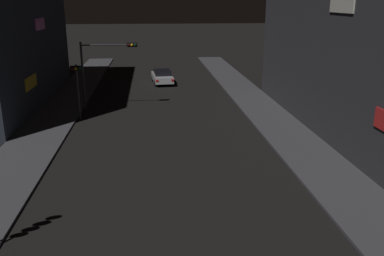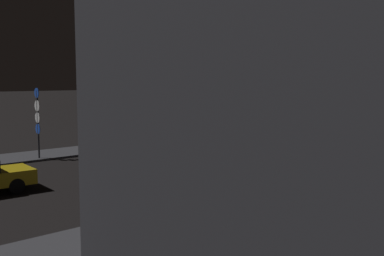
% 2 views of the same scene
% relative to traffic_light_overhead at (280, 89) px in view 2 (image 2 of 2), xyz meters
% --- Properties ---
extents(sidewalk_left, '(3.32, 61.05, 0.12)m').
position_rel_traffic_light_overhead_xyz_m(sidewalk_left, '(-3.52, -1.60, -3.72)').
color(sidewalk_left, '#424247').
rests_on(sidewalk_left, ground_plane).
extents(building_facade_left, '(8.10, 21.19, 13.78)m').
position_rel_traffic_light_overhead_xyz_m(building_facade_left, '(-9.19, 3.11, 3.11)').
color(building_facade_left, '#282D38').
rests_on(building_facade_left, ground_plane).
extents(traffic_light_overhead, '(4.24, 0.42, 5.21)m').
position_rel_traffic_light_overhead_xyz_m(traffic_light_overhead, '(0.00, 0.00, 0.00)').
color(traffic_light_overhead, '#2D2D33').
rests_on(traffic_light_overhead, ground_plane).
extents(traffic_light_left_kerb, '(0.80, 0.42, 3.92)m').
position_rel_traffic_light_overhead_xyz_m(traffic_light_left_kerb, '(-1.61, -2.59, -0.99)').
color(traffic_light_left_kerb, '#2D2D33').
rests_on(traffic_light_left_kerb, ground_plane).
extents(sign_pole_left, '(0.62, 0.10, 3.98)m').
position_rel_traffic_light_overhead_xyz_m(sign_pole_left, '(-2.31, -18.95, -1.35)').
color(sign_pole_left, '#2D2D33').
rests_on(sign_pole_left, sidewalk_left).
extents(street_lamp_near_block, '(0.45, 0.45, 8.33)m').
position_rel_traffic_light_overhead_xyz_m(street_lamp_near_block, '(11.40, -20.86, 1.58)').
color(street_lamp_near_block, '#2D2D33').
rests_on(street_lamp_near_block, sidewalk_right).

